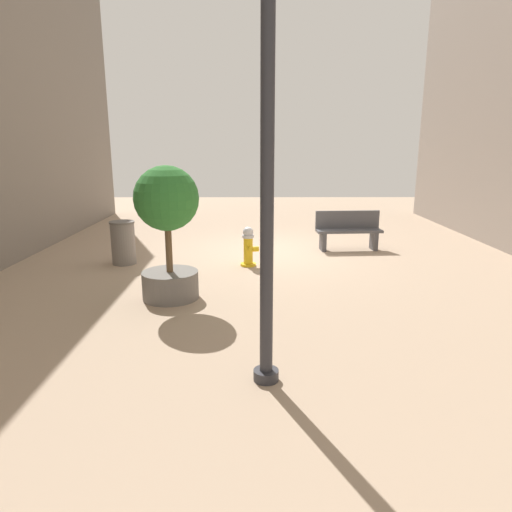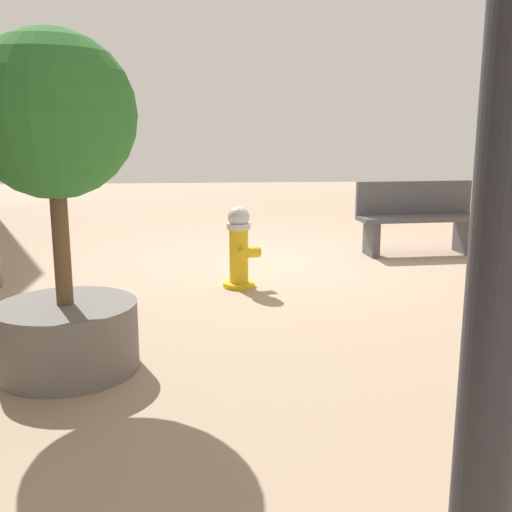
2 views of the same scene
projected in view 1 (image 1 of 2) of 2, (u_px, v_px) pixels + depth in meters
The scene contains 6 objects.
ground_plane at pixel (271, 251), 11.08m from camera, with size 23.40×23.40×0.00m, color tan.
fire_hydrant at pixel (248, 246), 9.68m from camera, with size 0.40×0.43×0.85m.
bench_near at pixel (348, 230), 11.18m from camera, with size 1.62×0.54×0.95m.
planter_tree at pixel (168, 222), 7.41m from camera, with size 1.06×1.06×2.22m.
street_lamp at pixel (267, 129), 4.39m from camera, with size 0.36×0.36×4.37m.
trash_bin at pixel (123, 243), 9.83m from camera, with size 0.53×0.53×0.94m.
Camera 1 is at (0.43, 10.78, 2.54)m, focal length 31.85 mm.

